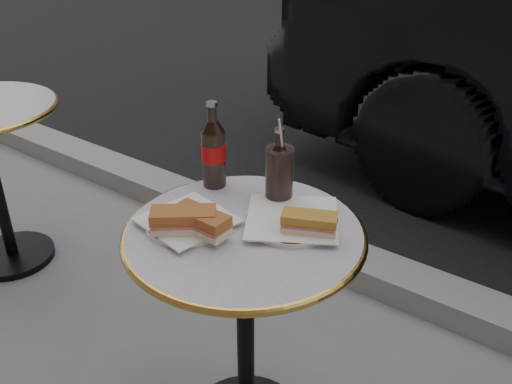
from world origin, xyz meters
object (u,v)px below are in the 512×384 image
Objects in this scene: bistro_table at (246,338)px; cola_bottle_right at (279,166)px; cola_bottle_left at (213,145)px; plate_left at (187,222)px; plate_right at (292,221)px; cola_glass at (279,175)px.

cola_bottle_right reaches higher than bistro_table.
cola_bottle_left reaches higher than bistro_table.
bistro_table is at bearing 25.89° from plate_left.
plate_right is 1.52× the size of cola_glass.
cola_glass reaches higher than plate_left.
cola_glass is (0.12, 0.24, 0.07)m from plate_left.
cola_bottle_right is at bearing 7.65° from cola_bottle_left.
cola_bottle_left is at bearing -171.37° from cola_glass.
cola_bottle_right is at bearing 142.04° from plate_right.
plate_right is 1.12× the size of cola_bottle_right.
cola_bottle_left is (-0.22, 0.14, 0.49)m from bistro_table.
plate_left is 1.00× the size of cola_bottle_right.
plate_left is at bearing -116.72° from cola_glass.
plate_left reaches higher than bistro_table.
cola_glass is (0.20, 0.03, -0.05)m from cola_bottle_left.
cola_glass is (-0.09, 0.08, 0.07)m from plate_right.
cola_bottle_right is at bearing 94.45° from bistro_table.
cola_bottle_right reaches higher than plate_right.
plate_right is 0.32m from cola_bottle_left.
cola_bottle_left reaches higher than cola_glass.
plate_right is 0.96× the size of cola_bottle_left.
bistro_table is at bearing -33.61° from cola_bottle_left.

